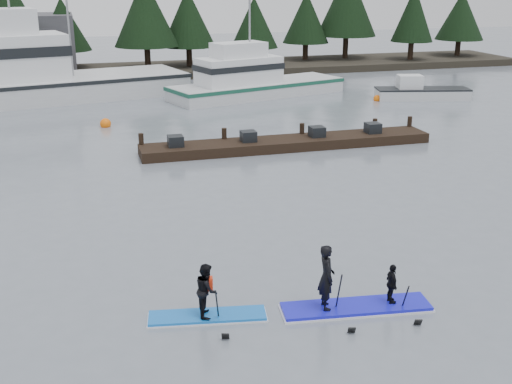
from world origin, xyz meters
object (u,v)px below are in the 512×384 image
object	(u,v)px
fishing_boat_medium	(253,89)
paddleboard_duo	(350,291)
paddleboard_solo	(207,298)
fishing_boat_large	(25,89)
floating_dock	(288,143)

from	to	relation	value
fishing_boat_medium	paddleboard_duo	xyz separation A→B (m)	(-5.96, -29.68, -0.00)
fishing_boat_medium	paddleboard_solo	distance (m)	30.58
fishing_boat_large	fishing_boat_medium	world-z (taller)	fishing_boat_large
floating_dock	paddleboard_solo	distance (m)	16.68
floating_dock	paddleboard_solo	xyz separation A→B (m)	(-7.23, -15.03, 0.32)
floating_dock	paddleboard_duo	distance (m)	16.06
paddleboard_solo	paddleboard_duo	bearing A→B (deg)	0.44
fishing_boat_large	paddleboard_solo	size ratio (longest dim) A/B	7.12
fishing_boat_large	paddleboard_duo	world-z (taller)	fishing_boat_large
fishing_boat_medium	floating_dock	world-z (taller)	fishing_boat_medium
fishing_boat_large	paddleboard_solo	bearing A→B (deg)	-92.45
floating_dock	fishing_boat_medium	bearing A→B (deg)	81.40
fishing_boat_large	floating_dock	size ratio (longest dim) A/B	1.47
fishing_boat_large	paddleboard_duo	size ratio (longest dim) A/B	5.48
floating_dock	paddleboard_solo	size ratio (longest dim) A/B	4.86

